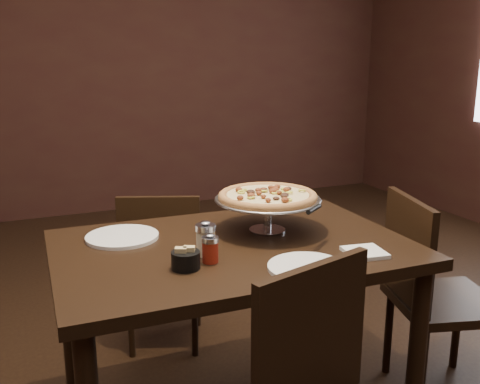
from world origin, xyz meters
name	(u,v)px	position (x,y,z in m)	size (l,w,h in m)	color
room	(281,68)	(0.06, 0.03, 1.40)	(6.04, 7.04, 2.84)	black
dining_table	(233,270)	(-0.08, 0.10, 0.68)	(1.27, 0.87, 0.78)	black
pizza_stand	(268,197)	(0.10, 0.18, 0.92)	(0.41, 0.41, 0.17)	#B2B2B9
parmesan_shaker	(206,239)	(-0.21, 0.03, 0.84)	(0.07, 0.07, 0.12)	#F3EBBD
pepper_flake_shaker	(210,249)	(-0.22, -0.04, 0.83)	(0.06, 0.06, 0.10)	maroon
packet_caddy	(186,259)	(-0.31, -0.06, 0.81)	(0.09, 0.09, 0.07)	black
napkin_stack	(365,252)	(0.29, -0.18, 0.79)	(0.13, 0.13, 0.01)	silver
plate_left	(122,237)	(-0.44, 0.32, 0.79)	(0.27, 0.27, 0.01)	white
plate_near	(308,267)	(0.04, -0.22, 0.79)	(0.26, 0.26, 0.01)	white
serving_spatula	(314,210)	(0.17, -0.03, 0.92)	(0.14, 0.14, 0.02)	#B2B2B9
chair_far	(163,264)	(-0.15, 0.83, 0.45)	(0.50, 0.50, 0.82)	black
chair_side	(431,290)	(0.78, 0.01, 0.49)	(0.51, 0.51, 0.89)	black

